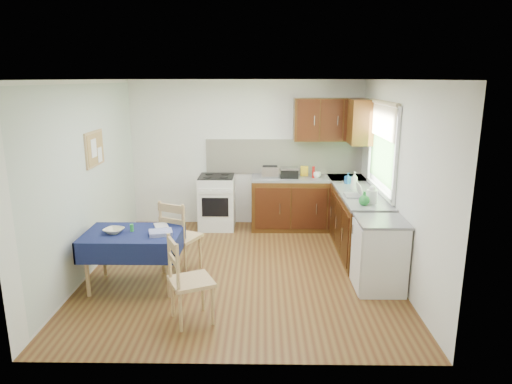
{
  "coord_description": "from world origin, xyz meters",
  "views": [
    {
      "loc": [
        0.28,
        -5.73,
        2.51
      ],
      "look_at": [
        0.19,
        0.12,
        1.06
      ],
      "focal_mm": 32.0,
      "sensor_mm": 36.0,
      "label": 1
    }
  ],
  "objects_px": {
    "chair_far": "(179,234)",
    "sandwich_press": "(289,173)",
    "dining_table": "(133,240)",
    "chair_near": "(187,278)",
    "toaster": "(270,172)",
    "dish_rack": "(359,195)",
    "kettle": "(372,195)"
  },
  "relations": [
    {
      "from": "toaster",
      "to": "kettle",
      "type": "height_order",
      "value": "kettle"
    },
    {
      "from": "sandwich_press",
      "to": "chair_far",
      "type": "bearing_deg",
      "value": -128.86
    },
    {
      "from": "dining_table",
      "to": "sandwich_press",
      "type": "bearing_deg",
      "value": 36.19
    },
    {
      "from": "dish_rack",
      "to": "dining_table",
      "type": "bearing_deg",
      "value": -142.82
    },
    {
      "from": "dining_table",
      "to": "chair_near",
      "type": "relative_size",
      "value": 1.22
    },
    {
      "from": "kettle",
      "to": "sandwich_press",
      "type": "bearing_deg",
      "value": 122.25
    },
    {
      "from": "chair_near",
      "to": "sandwich_press",
      "type": "height_order",
      "value": "sandwich_press"
    },
    {
      "from": "toaster",
      "to": "sandwich_press",
      "type": "relative_size",
      "value": 0.96
    },
    {
      "from": "dining_table",
      "to": "chair_near",
      "type": "bearing_deg",
      "value": -59.17
    },
    {
      "from": "chair_near",
      "to": "dish_rack",
      "type": "bearing_deg",
      "value": -73.62
    },
    {
      "from": "chair_near",
      "to": "kettle",
      "type": "xyz_separation_m",
      "value": [
        2.24,
        1.51,
        0.5
      ]
    },
    {
      "from": "dining_table",
      "to": "sandwich_press",
      "type": "height_order",
      "value": "sandwich_press"
    },
    {
      "from": "toaster",
      "to": "sandwich_press",
      "type": "distance_m",
      "value": 0.33
    },
    {
      "from": "chair_far",
      "to": "kettle",
      "type": "xyz_separation_m",
      "value": [
        2.56,
        0.22,
        0.48
      ]
    },
    {
      "from": "chair_near",
      "to": "kettle",
      "type": "height_order",
      "value": "kettle"
    },
    {
      "from": "dining_table",
      "to": "dish_rack",
      "type": "relative_size",
      "value": 2.93
    },
    {
      "from": "sandwich_press",
      "to": "dish_rack",
      "type": "relative_size",
      "value": 0.74
    },
    {
      "from": "chair_near",
      "to": "kettle",
      "type": "distance_m",
      "value": 2.75
    },
    {
      "from": "dining_table",
      "to": "chair_far",
      "type": "distance_m",
      "value": 0.65
    },
    {
      "from": "chair_near",
      "to": "dish_rack",
      "type": "distance_m",
      "value": 2.89
    },
    {
      "from": "chair_near",
      "to": "dish_rack",
      "type": "relative_size",
      "value": 2.4
    },
    {
      "from": "chair_near",
      "to": "sandwich_press",
      "type": "distance_m",
      "value": 3.38
    },
    {
      "from": "chair_far",
      "to": "toaster",
      "type": "xyz_separation_m",
      "value": [
        1.22,
        1.78,
        0.48
      ]
    },
    {
      "from": "toaster",
      "to": "dish_rack",
      "type": "relative_size",
      "value": 0.71
    },
    {
      "from": "dining_table",
      "to": "toaster",
      "type": "relative_size",
      "value": 4.12
    },
    {
      "from": "dining_table",
      "to": "kettle",
      "type": "bearing_deg",
      "value": 0.28
    },
    {
      "from": "dish_rack",
      "to": "sandwich_press",
      "type": "bearing_deg",
      "value": 144.56
    },
    {
      "from": "dining_table",
      "to": "chair_far",
      "type": "bearing_deg",
      "value": 30.56
    },
    {
      "from": "chair_far",
      "to": "sandwich_press",
      "type": "height_order",
      "value": "sandwich_press"
    },
    {
      "from": "toaster",
      "to": "kettle",
      "type": "xyz_separation_m",
      "value": [
        1.33,
        -1.56,
        0.01
      ]
    },
    {
      "from": "chair_far",
      "to": "sandwich_press",
      "type": "bearing_deg",
      "value": -105.42
    },
    {
      "from": "dish_rack",
      "to": "kettle",
      "type": "height_order",
      "value": "kettle"
    }
  ]
}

